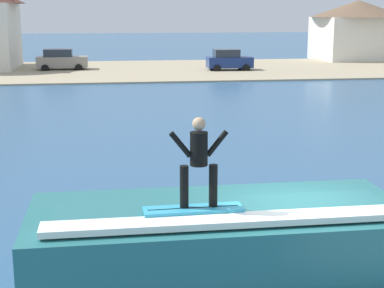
{
  "coord_description": "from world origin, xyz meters",
  "views": [
    {
      "loc": [
        -3.66,
        -10.64,
        5.0
      ],
      "look_at": [
        -1.56,
        3.65,
        1.74
      ],
      "focal_mm": 55.14,
      "sensor_mm": 36.0,
      "label": 1
    }
  ],
  "objects_px": {
    "surfboard": "(193,209)",
    "car_far_shore": "(229,60)",
    "house_gabled_white": "(357,27)",
    "surfer": "(199,158)",
    "wave_crest": "(219,238)",
    "car_near_shore": "(61,60)"
  },
  "relations": [
    {
      "from": "surfboard",
      "to": "car_far_shore",
      "type": "xyz_separation_m",
      "value": [
        8.87,
        39.11,
        -0.53
      ]
    },
    {
      "from": "house_gabled_white",
      "to": "surfer",
      "type": "bearing_deg",
      "value": -116.52
    },
    {
      "from": "car_far_shore",
      "to": "house_gabled_white",
      "type": "height_order",
      "value": "house_gabled_white"
    },
    {
      "from": "wave_crest",
      "to": "house_gabled_white",
      "type": "xyz_separation_m",
      "value": [
        23.7,
        47.99,
        2.71
      ]
    },
    {
      "from": "surfboard",
      "to": "house_gabled_white",
      "type": "height_order",
      "value": "house_gabled_white"
    },
    {
      "from": "wave_crest",
      "to": "car_far_shore",
      "type": "relative_size",
      "value": 1.92
    },
    {
      "from": "surfer",
      "to": "house_gabled_white",
      "type": "relative_size",
      "value": 0.17
    },
    {
      "from": "surfboard",
      "to": "house_gabled_white",
      "type": "xyz_separation_m",
      "value": [
        24.3,
        48.51,
        1.91
      ]
    },
    {
      "from": "surfer",
      "to": "surfboard",
      "type": "bearing_deg",
      "value": -159.07
    },
    {
      "from": "surfboard",
      "to": "car_near_shore",
      "type": "distance_m",
      "value": 41.95
    },
    {
      "from": "wave_crest",
      "to": "surfboard",
      "type": "xyz_separation_m",
      "value": [
        -0.59,
        -0.52,
        0.79
      ]
    },
    {
      "from": "car_far_shore",
      "to": "surfer",
      "type": "bearing_deg",
      "value": -102.64
    },
    {
      "from": "car_near_shore",
      "to": "wave_crest",
      "type": "bearing_deg",
      "value": -81.97
    },
    {
      "from": "house_gabled_white",
      "to": "wave_crest",
      "type": "bearing_deg",
      "value": -116.28
    },
    {
      "from": "surfer",
      "to": "car_near_shore",
      "type": "bearing_deg",
      "value": 97.28
    },
    {
      "from": "surfer",
      "to": "house_gabled_white",
      "type": "xyz_separation_m",
      "value": [
        24.19,
        48.47,
        0.96
      ]
    },
    {
      "from": "surfboard",
      "to": "surfer",
      "type": "xyz_separation_m",
      "value": [
        0.11,
        0.04,
        0.96
      ]
    },
    {
      "from": "wave_crest",
      "to": "surfboard",
      "type": "height_order",
      "value": "surfboard"
    },
    {
      "from": "surfboard",
      "to": "surfer",
      "type": "distance_m",
      "value": 0.96
    },
    {
      "from": "surfer",
      "to": "car_near_shore",
      "type": "xyz_separation_m",
      "value": [
        -5.31,
        41.58,
        -1.48
      ]
    },
    {
      "from": "car_far_shore",
      "to": "surfboard",
      "type": "bearing_deg",
      "value": -102.77
    },
    {
      "from": "surfboard",
      "to": "car_far_shore",
      "type": "height_order",
      "value": "car_far_shore"
    }
  ]
}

